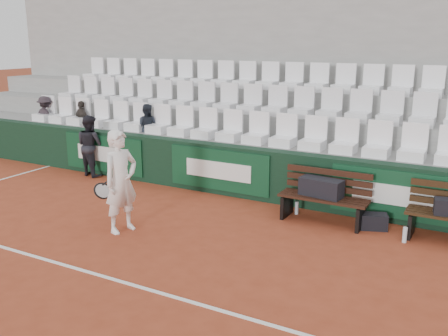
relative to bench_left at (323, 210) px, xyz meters
The scene contains 20 objects.
ground 3.96m from the bench_left, 122.09° to the right, with size 80.00×80.00×0.00m, color #9D3E23.
court_baseline 3.96m from the bench_left, 122.09° to the right, with size 18.00×0.06×0.01m, color white.
back_barrier 2.15m from the bench_left, 162.59° to the left, with size 18.00×0.34×1.00m.
grandstand_tier_front 2.47m from the bench_left, 148.84° to the left, with size 18.00×0.95×1.00m, color gray.
grandstand_tier_mid 3.10m from the bench_left, 133.43° to the left, with size 18.00×0.95×1.45m, color gray.
grandstand_tier_back 3.87m from the bench_left, 123.55° to the left, with size 18.00×0.95×1.90m, color gray.
grandstand_rear_wall 4.77m from the bench_left, 118.98° to the left, with size 18.00×0.30×4.40m, color #999996.
seat_row_front 2.61m from the bench_left, 152.46° to the left, with size 11.90×0.44×0.63m, color white.
seat_row_mid 3.31m from the bench_left, 135.78° to the left, with size 11.90×0.44×0.63m, color silver.
seat_row_back 4.17m from the bench_left, 125.06° to the left, with size 11.90×0.44×0.63m, color white.
bench_left is the anchor object (origin of this frame).
sports_bag_left 0.38m from the bench_left, 153.20° to the left, with size 0.72×0.31×0.31m, color black.
sports_bag_ground 0.85m from the bench_left, ahead, with size 0.42×0.26×0.26m, color black.
water_bottle_near 0.57m from the bench_left, 162.48° to the left, with size 0.07×0.07×0.23m, color silver.
water_bottle_far 1.41m from the bench_left, ahead, with size 0.07×0.07×0.25m, color silver.
tennis_player 3.41m from the bench_left, 144.64° to the right, with size 0.76×0.69×1.67m.
ball_kid 5.63m from the bench_left, behind, with size 0.68×0.53×1.39m, color black.
spectator_a 7.99m from the bench_left, behind, with size 0.69×0.40×1.07m, color #292126.
spectator_b 6.76m from the bench_left, behind, with size 0.60×0.25×1.02m, color #302B27.
spectator_c 4.88m from the bench_left, 165.88° to the left, with size 0.52×0.41×1.07m, color #1C222B.
Camera 1 is at (4.49, -4.50, 3.05)m, focal length 40.00 mm.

